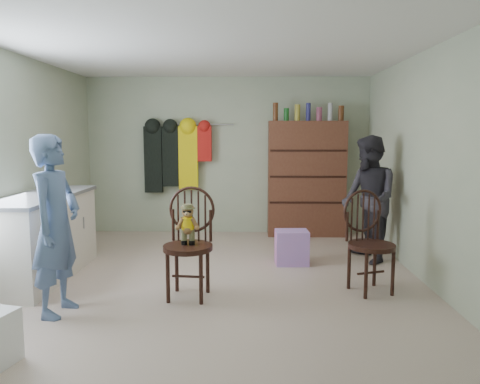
{
  "coord_description": "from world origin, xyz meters",
  "views": [
    {
      "loc": [
        0.36,
        -5.05,
        1.61
      ],
      "look_at": [
        0.25,
        0.2,
        0.95
      ],
      "focal_mm": 35.0,
      "sensor_mm": 36.0,
      "label": 1
    }
  ],
  "objects_px": {
    "chair_front": "(189,235)",
    "chair_far": "(368,238)",
    "dresser": "(306,178)",
    "counter": "(42,236)"
  },
  "relations": [
    {
      "from": "chair_front",
      "to": "dresser",
      "type": "xyz_separation_m",
      "value": [
        1.49,
        2.85,
        0.3
      ]
    },
    {
      "from": "counter",
      "to": "chair_far",
      "type": "distance_m",
      "value": 3.54
    },
    {
      "from": "chair_far",
      "to": "dresser",
      "type": "distance_m",
      "value": 2.7
    },
    {
      "from": "chair_front",
      "to": "chair_far",
      "type": "relative_size",
      "value": 1.05
    },
    {
      "from": "chair_far",
      "to": "dresser",
      "type": "height_order",
      "value": "dresser"
    },
    {
      "from": "counter",
      "to": "chair_front",
      "type": "bearing_deg",
      "value": -17.97
    },
    {
      "from": "dresser",
      "to": "chair_far",
      "type": "bearing_deg",
      "value": -83.08
    },
    {
      "from": "counter",
      "to": "chair_far",
      "type": "xyz_separation_m",
      "value": [
        3.52,
        -0.35,
        0.08
      ]
    },
    {
      "from": "chair_front",
      "to": "counter",
      "type": "bearing_deg",
      "value": 167.77
    },
    {
      "from": "counter",
      "to": "chair_far",
      "type": "bearing_deg",
      "value": -5.75
    }
  ]
}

